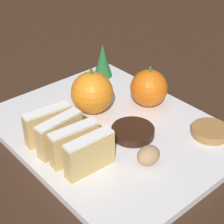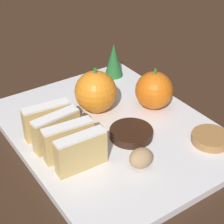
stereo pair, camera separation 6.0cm
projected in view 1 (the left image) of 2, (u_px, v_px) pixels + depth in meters
name	position (u px, v px, depth m)	size (l,w,h in m)	color
ground_plane	(112.00, 133.00, 0.62)	(6.00, 6.00, 0.00)	#382316
serving_platter	(112.00, 130.00, 0.62)	(0.30, 0.38, 0.01)	white
stollen_slice_front	(89.00, 154.00, 0.51)	(0.08, 0.02, 0.06)	tan
stollen_slice_second	(74.00, 144.00, 0.53)	(0.08, 0.03, 0.06)	tan
stollen_slice_third	(60.00, 134.00, 0.55)	(0.08, 0.02, 0.06)	tan
stollen_slice_fourth	(48.00, 125.00, 0.57)	(0.08, 0.03, 0.06)	tan
orange_near	(149.00, 88.00, 0.65)	(0.07, 0.07, 0.07)	orange
orange_far	(92.00, 93.00, 0.63)	(0.07, 0.07, 0.08)	orange
walnut	(148.00, 155.00, 0.53)	(0.04, 0.03, 0.03)	tan
chocolate_cookie	(133.00, 132.00, 0.59)	(0.07, 0.07, 0.01)	black
gingerbread_cookie	(210.00, 131.00, 0.59)	(0.06, 0.06, 0.01)	#A3703D
evergreen_sprig	(103.00, 60.00, 0.75)	(0.04, 0.04, 0.07)	#23662D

